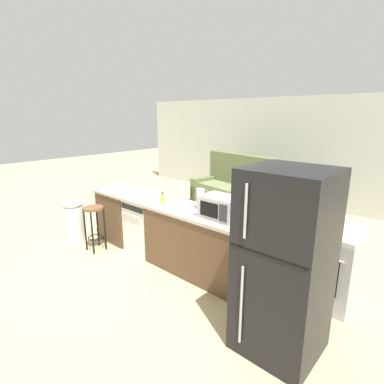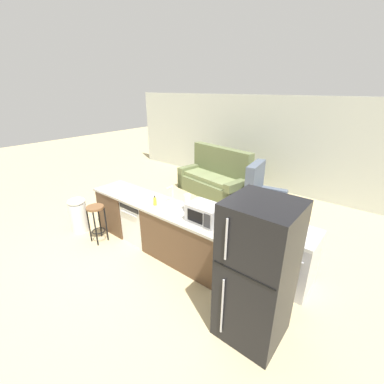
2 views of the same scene
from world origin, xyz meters
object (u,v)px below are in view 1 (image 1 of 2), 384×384
object	(u,v)px
soap_bottle	(163,199)
trash_bin	(74,220)
bar_stool	(94,219)
refrigerator	(284,264)
paper_towel_roll	(200,199)
microwave	(221,207)
armchair	(290,211)
kettle	(309,220)
couch	(234,192)
stove_range	(323,263)
dishwasher	(148,225)

from	to	relation	value
soap_bottle	trash_bin	distance (m)	1.90
trash_bin	bar_stool	bearing A→B (deg)	2.52
refrigerator	paper_towel_roll	world-z (taller)	refrigerator
microwave	armchair	distance (m)	2.60
refrigerator	kettle	size ratio (longest dim) A/B	8.49
bar_stool	couch	bearing A→B (deg)	84.44
stove_range	microwave	distance (m)	1.39
dishwasher	couch	distance (m)	2.89
soap_bottle	couch	world-z (taller)	couch
kettle	dishwasher	bearing A→B (deg)	-170.15
refrigerator	trash_bin	xyz separation A→B (m)	(-3.86, -0.08, -0.49)
microwave	bar_stool	size ratio (longest dim) A/B	0.68
stove_range	microwave	bearing A→B (deg)	-154.00
stove_range	kettle	xyz separation A→B (m)	(-0.17, -0.13, 0.53)
kettle	armchair	distance (m)	2.45
dishwasher	trash_bin	bearing A→B (deg)	-153.59
dishwasher	stove_range	bearing A→B (deg)	11.91
kettle	soap_bottle	bearing A→B (deg)	-165.80
dishwasher	stove_range	world-z (taller)	stove_range
dishwasher	stove_range	distance (m)	2.66
kettle	couch	xyz separation A→B (m)	(-2.71, 2.46, -0.59)
soap_bottle	trash_bin	bearing A→B (deg)	-162.32
microwave	paper_towel_roll	xyz separation A→B (m)	(-0.44, 0.12, -0.00)
couch	paper_towel_roll	bearing A→B (deg)	-64.66
microwave	armchair	xyz separation A→B (m)	(-0.18, 2.50, -0.69)
paper_towel_roll	trash_bin	distance (m)	2.50
dishwasher	kettle	bearing A→B (deg)	9.85
bar_stool	armchair	distance (m)	3.64
microwave	armchair	size ratio (longest dim) A/B	0.42
soap_bottle	couch	xyz separation A→B (m)	(-0.74, 2.96, -0.58)
stove_range	kettle	size ratio (longest dim) A/B	4.39
bar_stool	trash_bin	bearing A→B (deg)	-177.48
soap_bottle	kettle	xyz separation A→B (m)	(1.97, 0.50, 0.01)
couch	trash_bin	bearing A→B (deg)	-105.66
paper_towel_roll	microwave	bearing A→B (deg)	-15.00
paper_towel_roll	stove_range	bearing A→B (deg)	15.42
dishwasher	trash_bin	distance (m)	1.41
dishwasher	kettle	world-z (taller)	kettle
stove_range	refrigerator	world-z (taller)	refrigerator
refrigerator	couch	xyz separation A→B (m)	(-2.88, 3.43, -0.48)
armchair	bar_stool	bearing A→B (deg)	-121.62
trash_bin	armchair	size ratio (longest dim) A/B	0.62
couch	armchair	bearing A→B (deg)	-13.70
couch	kettle	bearing A→B (deg)	-42.21
soap_bottle	bar_stool	size ratio (longest dim) A/B	0.24
dishwasher	armchair	size ratio (longest dim) A/B	0.70
trash_bin	couch	distance (m)	3.64
paper_towel_roll	armchair	size ratio (longest dim) A/B	0.24
armchair	paper_towel_roll	bearing A→B (deg)	-96.18
microwave	trash_bin	bearing A→B (deg)	-167.14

